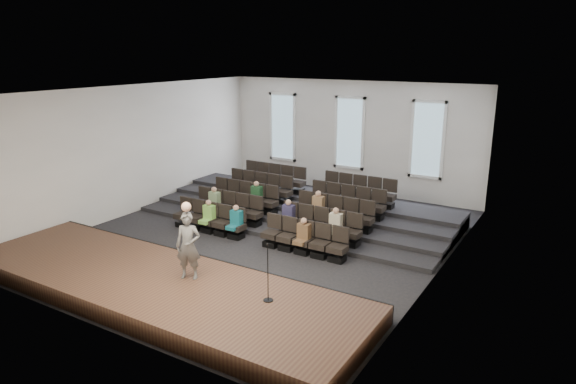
% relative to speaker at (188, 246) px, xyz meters
% --- Properties ---
extents(ground, '(14.00, 14.00, 0.00)m').
position_rel_speaker_xyz_m(ground, '(-0.80, 4.64, -1.39)').
color(ground, black).
rests_on(ground, ground).
extents(ceiling, '(12.00, 14.00, 0.02)m').
position_rel_speaker_xyz_m(ceiling, '(-0.80, 4.64, 3.62)').
color(ceiling, white).
rests_on(ceiling, ground).
extents(wall_back, '(12.00, 0.04, 5.00)m').
position_rel_speaker_xyz_m(wall_back, '(-0.80, 11.66, 1.11)').
color(wall_back, white).
rests_on(wall_back, ground).
extents(wall_front, '(12.00, 0.04, 5.00)m').
position_rel_speaker_xyz_m(wall_front, '(-0.80, -2.38, 1.11)').
color(wall_front, white).
rests_on(wall_front, ground).
extents(wall_left, '(0.04, 14.00, 5.00)m').
position_rel_speaker_xyz_m(wall_left, '(-6.82, 4.64, 1.11)').
color(wall_left, white).
rests_on(wall_left, ground).
extents(wall_right, '(0.04, 14.00, 5.00)m').
position_rel_speaker_xyz_m(wall_right, '(5.22, 4.64, 1.11)').
color(wall_right, white).
rests_on(wall_right, ground).
extents(stage, '(11.80, 3.60, 0.50)m').
position_rel_speaker_xyz_m(stage, '(-0.80, -0.46, -1.14)').
color(stage, '#49301F').
rests_on(stage, ground).
extents(stage_lip, '(11.80, 0.06, 0.52)m').
position_rel_speaker_xyz_m(stage_lip, '(-0.80, 1.31, -1.14)').
color(stage_lip, black).
rests_on(stage_lip, ground).
extents(risers, '(11.80, 4.80, 0.60)m').
position_rel_speaker_xyz_m(risers, '(-0.80, 7.81, -1.20)').
color(risers, black).
rests_on(risers, ground).
extents(seating_rows, '(6.80, 4.70, 1.67)m').
position_rel_speaker_xyz_m(seating_rows, '(-0.80, 6.18, -0.71)').
color(seating_rows, black).
rests_on(seating_rows, ground).
extents(windows, '(8.44, 0.10, 3.24)m').
position_rel_speaker_xyz_m(windows, '(-0.80, 11.59, 1.31)').
color(windows, white).
rests_on(windows, wall_back).
extents(audience, '(5.45, 2.64, 1.10)m').
position_rel_speaker_xyz_m(audience, '(-0.80, 4.96, -0.58)').
color(audience, '#87CF52').
rests_on(audience, seating_rows).
extents(speaker, '(0.77, 0.65, 1.79)m').
position_rel_speaker_xyz_m(speaker, '(0.00, 0.00, 0.00)').
color(speaker, '#575552').
rests_on(speaker, stage).
extents(mic_stand, '(0.24, 0.24, 1.46)m').
position_rel_speaker_xyz_m(mic_stand, '(2.46, -0.00, -0.46)').
color(mic_stand, black).
rests_on(mic_stand, stage).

